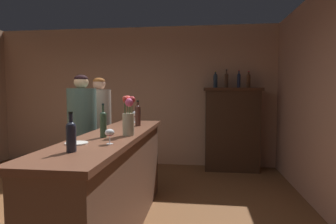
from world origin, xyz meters
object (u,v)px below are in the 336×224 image
at_px(bar_counter, 114,184).
at_px(display_bottle_center, 239,80).
at_px(wine_glass_front, 135,115).
at_px(display_bottle_left, 215,80).
at_px(wine_glass_mid, 110,133).
at_px(flower_arrangement, 128,115).
at_px(display_bottle_midleft, 226,80).
at_px(display_cabinet, 232,127).
at_px(wine_bottle_syrah, 71,135).
at_px(patron_in_navy, 82,132).
at_px(display_bottle_midright, 249,80).
at_px(cheese_plate, 77,143).
at_px(wine_bottle_riesling, 138,114).
at_px(wine_bottle_rose, 103,123).
at_px(patron_by_cabinet, 100,127).

xyz_separation_m(bar_counter, display_bottle_center, (1.59, 2.58, 1.19)).
xyz_separation_m(wine_glass_front, display_bottle_left, (1.18, 1.55, 0.54)).
relative_size(wine_glass_mid, flower_arrangement, 0.32).
relative_size(flower_arrangement, display_bottle_midleft, 1.17).
bearing_deg(display_cabinet, bar_counter, -119.82).
bearing_deg(display_cabinet, wine_bottle_syrah, -113.67).
relative_size(bar_counter, patron_in_navy, 1.53).
bearing_deg(wine_bottle_syrah, display_bottle_midright, 62.36).
xyz_separation_m(cheese_plate, patron_in_navy, (-0.60, 1.42, -0.13)).
xyz_separation_m(display_bottle_center, display_bottle_midright, (0.18, 0.00, -0.01)).
bearing_deg(bar_counter, display_bottle_center, 58.29).
bearing_deg(display_bottle_midleft, wine_bottle_riesling, -123.82).
height_order(wine_bottle_syrah, wine_glass_front, wine_bottle_syrah).
distance_m(bar_counter, display_bottle_center, 3.25).
relative_size(wine_bottle_riesling, patron_in_navy, 0.19).
bearing_deg(wine_bottle_syrah, wine_glass_front, 89.80).
relative_size(wine_bottle_riesling, cheese_plate, 1.71).
xyz_separation_m(wine_glass_mid, display_bottle_left, (1.01, 3.11, 0.56)).
xyz_separation_m(wine_bottle_syrah, display_bottle_midleft, (1.39, 3.44, 0.54)).
height_order(wine_bottle_rose, display_bottle_center, display_bottle_center).
bearing_deg(wine_glass_front, wine_bottle_rose, -90.01).
distance_m(display_cabinet, wine_bottle_rose, 3.19).
relative_size(bar_counter, display_cabinet, 1.69).
height_order(wine_bottle_riesling, wine_glass_front, wine_bottle_riesling).
relative_size(cheese_plate, patron_in_navy, 0.11).
bearing_deg(patron_in_navy, flower_arrangement, -7.61).
bearing_deg(wine_bottle_syrah, cheese_plate, 108.93).
xyz_separation_m(wine_bottle_syrah, wine_glass_mid, (0.18, 0.32, -0.04)).
bearing_deg(display_bottle_midright, patron_in_navy, -145.46).
distance_m(display_cabinet, display_bottle_midright, 0.94).
distance_m(display_bottle_left, display_bottle_center, 0.43).
relative_size(cheese_plate, display_bottle_midleft, 0.56).
bearing_deg(display_bottle_center, wine_bottle_syrah, -115.26).
bearing_deg(cheese_plate, display_bottle_midleft, 64.57).
distance_m(wine_bottle_syrah, display_bottle_midleft, 3.75).
relative_size(display_bottle_midright, patron_in_navy, 0.18).
bearing_deg(display_bottle_center, bar_counter, -121.71).
xyz_separation_m(display_bottle_left, display_bottle_midleft, (0.21, 0.00, 0.01)).
relative_size(wine_bottle_rose, display_bottle_midright, 1.07).
bearing_deg(wine_bottle_riesling, display_bottle_left, 60.71).
height_order(bar_counter, display_bottle_center, display_bottle_center).
xyz_separation_m(wine_glass_front, patron_in_navy, (-0.70, -0.16, -0.24)).
xyz_separation_m(bar_counter, flower_arrangement, (0.19, -0.07, 0.74)).
relative_size(wine_glass_mid, display_bottle_midleft, 0.37).
relative_size(wine_glass_front, cheese_plate, 0.85).
bearing_deg(wine_bottle_syrah, display_bottle_center, 64.74).
relative_size(cheese_plate, display_bottle_midright, 0.63).
distance_m(display_bottle_center, display_bottle_midright, 0.18).
distance_m(wine_bottle_syrah, wine_bottle_rose, 0.65).
bearing_deg(patron_by_cabinet, wine_bottle_riesling, 40.33).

